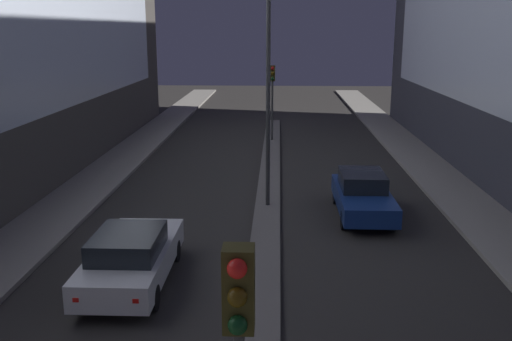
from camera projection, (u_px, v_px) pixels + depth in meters
name	position (u px, v px, depth m)	size (l,w,h in m)	color
median_strip	(268.00, 197.00, 22.59)	(0.94, 38.35, 0.14)	#66605B
traffic_light_mid	(272.00, 86.00, 33.13)	(0.32, 0.42, 4.36)	#383838
street_lamp	(268.00, 33.00, 19.90)	(0.52, 0.52, 9.47)	#383838
car_left_lane	(131.00, 257.00, 14.90)	(1.93, 4.78, 1.54)	silver
car_right_lane	(363.00, 195.00, 20.49)	(1.83, 4.69, 1.53)	navy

